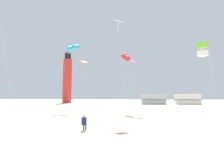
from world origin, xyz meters
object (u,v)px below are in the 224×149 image
at_px(kite_tube_scarlet, 125,57).
at_px(lighthouse_distant, 67,78).
at_px(kite_diamond_rainbow, 134,63).
at_px(rv_van_silver, 153,99).
at_px(rv_van_white, 187,99).
at_px(kite_box_lime, 202,49).
at_px(kite_diamond_white, 119,25).
at_px(kite_tube_cyan, 73,47).
at_px(kite_diamond_orange, 84,64).
at_px(kite_flyer_standing, 84,122).

xyz_separation_m(kite_tube_scarlet, lighthouse_distant, (-19.93, 30.82, -0.29)).
height_order(kite_diamond_rainbow, rv_van_silver, kite_diamond_rainbow).
relative_size(rv_van_silver, rv_van_white, 0.97).
xyz_separation_m(kite_box_lime, rv_van_silver, (-0.31, 36.23, -4.82)).
xyz_separation_m(kite_tube_scarlet, kite_diamond_white, (-0.33, -8.58, 1.68)).
height_order(kite_diamond_white, rv_van_white, kite_diamond_white).
height_order(kite_box_lime, lighthouse_distant, lighthouse_distant).
xyz_separation_m(kite_diamond_white, lighthouse_distant, (-19.60, 39.40, -1.97)).
relative_size(kite_tube_cyan, kite_diamond_rainbow, 1.50).
bearing_deg(kite_diamond_orange, kite_diamond_white, -57.26).
relative_size(kite_tube_scarlet, lighthouse_distant, 0.53).
xyz_separation_m(kite_diamond_orange, kite_box_lime, (13.30, -13.00, -1.24)).
bearing_deg(lighthouse_distant, kite_diamond_white, -63.56).
distance_m(kite_diamond_orange, kite_box_lime, 18.64).
xyz_separation_m(kite_box_lime, rv_van_white, (8.52, 36.56, -4.82)).
distance_m(kite_tube_cyan, rv_van_white, 34.47).
relative_size(kite_diamond_orange, rv_van_silver, 1.23).
bearing_deg(kite_tube_scarlet, kite_tube_cyan, 172.10).
height_order(kite_flyer_standing, kite_tube_scarlet, kite_tube_scarlet).
height_order(kite_tube_cyan, rv_van_white, kite_tube_cyan).
xyz_separation_m(kite_box_lime, lighthouse_distant, (-26.67, 42.72, 1.63)).
height_order(kite_diamond_rainbow, kite_diamond_white, kite_diamond_white).
distance_m(kite_box_lime, kite_diamond_white, 8.60).
distance_m(kite_diamond_rainbow, lighthouse_distant, 39.64).
height_order(kite_diamond_rainbow, lighthouse_distant, lighthouse_distant).
bearing_deg(kite_tube_scarlet, lighthouse_distant, 122.89).
bearing_deg(kite_tube_scarlet, kite_box_lime, -60.48).
height_order(kite_diamond_white, rv_van_silver, kite_diamond_white).
xyz_separation_m(kite_diamond_rainbow, rv_van_silver, (5.20, 27.02, -5.33)).
height_order(kite_tube_cyan, kite_diamond_rainbow, kite_tube_cyan).
distance_m(kite_diamond_orange, kite_tube_cyan, 3.24).
bearing_deg(kite_box_lime, kite_diamond_white, 154.87).
relative_size(kite_flyer_standing, rv_van_white, 0.18).
bearing_deg(kite_diamond_rainbow, kite_flyer_standing, -107.39).
xyz_separation_m(kite_flyer_standing, kite_tube_scarlet, (2.39, 14.23, 7.52)).
height_order(rv_van_silver, rv_van_white, same).
bearing_deg(rv_van_silver, kite_flyer_standing, -103.14).
bearing_deg(kite_diamond_rainbow, rv_van_silver, 79.10).
relative_size(kite_tube_scarlet, kite_tube_cyan, 0.82).
distance_m(kite_diamond_orange, rv_van_silver, 27.29).
relative_size(kite_tube_cyan, rv_van_white, 1.63).
distance_m(kite_diamond_rainbow, rv_van_white, 31.21).
height_order(kite_flyer_standing, lighthouse_distant, lighthouse_distant).
bearing_deg(rv_van_silver, kite_tube_cyan, -122.90).
xyz_separation_m(kite_tube_cyan, rv_van_white, (23.67, 23.50, -8.71)).
distance_m(kite_diamond_white, rv_van_silver, 34.64).
bearing_deg(rv_van_silver, kite_box_lime, -89.77).
bearing_deg(kite_box_lime, kite_tube_cyan, 139.22).
bearing_deg(kite_diamond_rainbow, kite_diamond_orange, 154.01).
relative_size(lighthouse_distant, rv_van_silver, 2.60).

